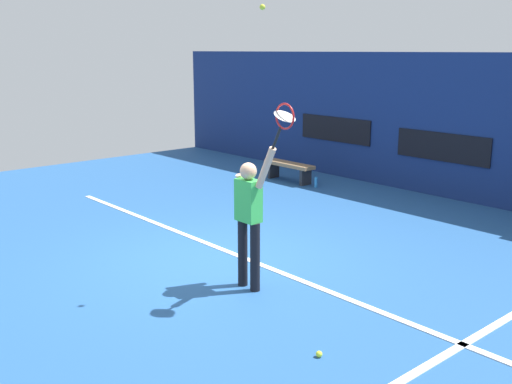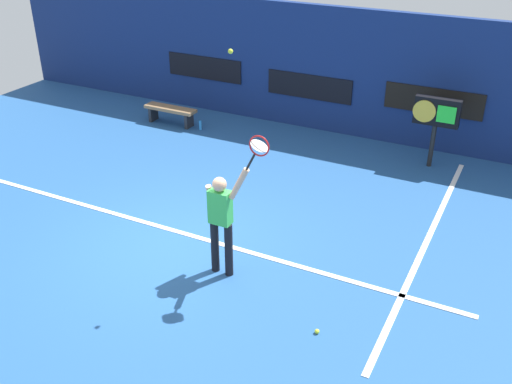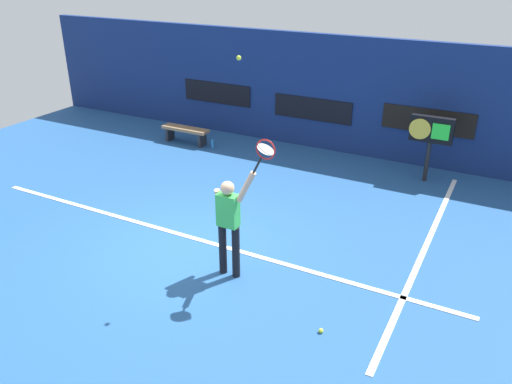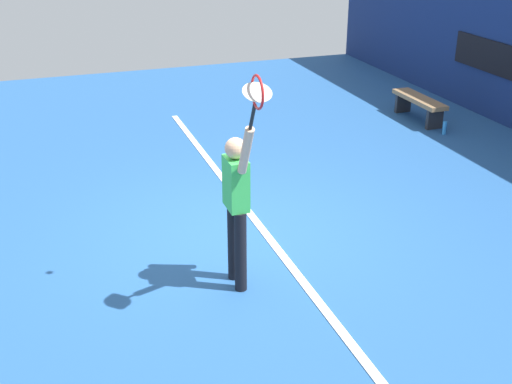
# 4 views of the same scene
# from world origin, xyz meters

# --- Properties ---
(ground_plane) EXTENTS (18.00, 18.00, 0.00)m
(ground_plane) POSITION_xyz_m (0.00, 0.00, 0.00)
(ground_plane) COLOR #23518C
(back_wall) EXTENTS (18.00, 0.20, 3.03)m
(back_wall) POSITION_xyz_m (0.00, 6.14, 1.52)
(back_wall) COLOR navy
(back_wall) RESTS_ON ground_plane
(sponsor_banner_center) EXTENTS (2.20, 0.03, 0.60)m
(sponsor_banner_center) POSITION_xyz_m (0.00, 6.02, 1.08)
(sponsor_banner_center) COLOR black
(sponsor_banner_portside) EXTENTS (2.20, 0.03, 0.60)m
(sponsor_banner_portside) POSITION_xyz_m (-3.00, 6.02, 1.16)
(sponsor_banner_portside) COLOR black
(sponsor_banner_starboard) EXTENTS (2.20, 0.03, 0.60)m
(sponsor_banner_starboard) POSITION_xyz_m (3.00, 6.02, 1.18)
(sponsor_banner_starboard) COLOR black
(court_baseline) EXTENTS (10.00, 0.10, 0.01)m
(court_baseline) POSITION_xyz_m (0.00, 0.34, 0.01)
(court_baseline) COLOR white
(court_baseline) RESTS_ON ground_plane
(court_sideline) EXTENTS (0.10, 7.00, 0.01)m
(court_sideline) POSITION_xyz_m (3.89, 2.00, 0.01)
(court_sideline) COLOR white
(court_sideline) RESTS_ON ground_plane
(tennis_player) EXTENTS (0.74, 0.31, 1.95)m
(tennis_player) POSITION_xyz_m (1.17, -0.35, 1.01)
(tennis_player) COLOR black
(tennis_player) RESTS_ON ground_plane
(tennis_racket) EXTENTS (0.42, 0.27, 0.62)m
(tennis_racket) POSITION_xyz_m (1.80, -0.35, 2.30)
(tennis_racket) COLOR black
(tennis_ball) EXTENTS (0.07, 0.07, 0.07)m
(tennis_ball) POSITION_xyz_m (1.37, -0.30, 3.57)
(tennis_ball) COLOR #CCE033
(scoreboard_clock) EXTENTS (0.96, 0.20, 1.56)m
(scoreboard_clock) POSITION_xyz_m (3.24, 5.15, 1.20)
(scoreboard_clock) COLOR black
(scoreboard_clock) RESTS_ON ground_plane
(court_bench) EXTENTS (1.40, 0.36, 0.45)m
(court_bench) POSITION_xyz_m (-3.24, 4.69, 0.34)
(court_bench) COLOR olive
(court_bench) RESTS_ON ground_plane
(water_bottle) EXTENTS (0.07, 0.07, 0.24)m
(water_bottle) POSITION_xyz_m (-2.36, 4.69, 0.12)
(water_bottle) COLOR #338CD8
(water_bottle) RESTS_ON ground_plane
(spare_ball) EXTENTS (0.07, 0.07, 0.07)m
(spare_ball) POSITION_xyz_m (3.05, -1.01, 0.03)
(spare_ball) COLOR #CCE033
(spare_ball) RESTS_ON ground_plane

